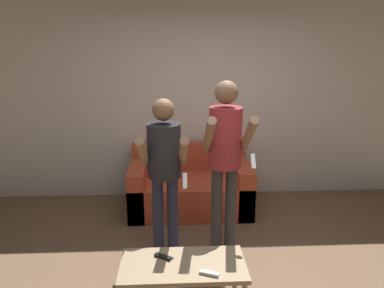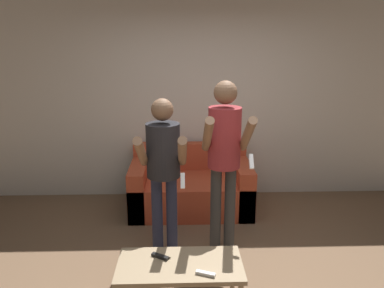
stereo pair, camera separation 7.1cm
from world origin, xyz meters
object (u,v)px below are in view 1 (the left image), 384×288
object	(u,v)px
person_standing_right	(225,149)
remote_near	(209,273)
remote_far	(163,257)
couch	(190,188)
coffee_table	(183,269)
person_standing_left	(164,161)

from	to	relation	value
person_standing_right	remote_near	xyz separation A→B (m)	(-0.25, -1.03, -0.65)
person_standing_right	remote_far	bearing A→B (deg)	-126.82
couch	coffee_table	xyz separation A→B (m)	(-0.14, -1.94, 0.11)
couch	remote_far	distance (m)	1.89
coffee_table	remote_near	xyz separation A→B (m)	(0.19, -0.16, 0.06)
person_standing_right	remote_near	world-z (taller)	person_standing_right
person_standing_left	remote_near	distance (m)	1.22
couch	remote_far	bearing A→B (deg)	-99.14
person_standing_left	remote_far	world-z (taller)	person_standing_left
couch	person_standing_left	world-z (taller)	person_standing_left
person_standing_left	person_standing_right	distance (m)	0.60
coffee_table	remote_near	size ratio (longest dim) A/B	6.42
person_standing_left	remote_far	distance (m)	0.96
couch	person_standing_right	size ratio (longest dim) A/B	0.86
couch	remote_near	distance (m)	2.11
person_standing_left	person_standing_right	world-z (taller)	person_standing_right
person_standing_left	coffee_table	bearing A→B (deg)	-79.99
person_standing_right	remote_far	world-z (taller)	person_standing_right
person_standing_left	remote_far	bearing A→B (deg)	-90.31
coffee_table	remote_near	distance (m)	0.25
coffee_table	remote_near	world-z (taller)	remote_near
person_standing_left	remote_near	bearing A→B (deg)	-71.48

